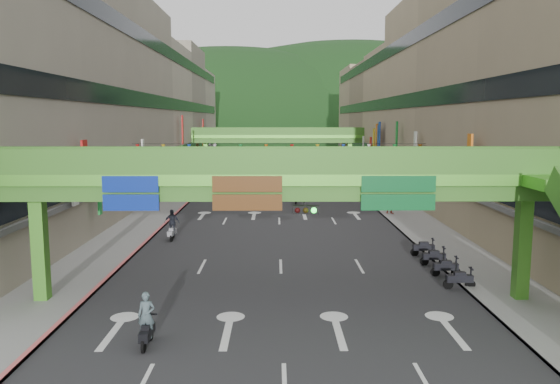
# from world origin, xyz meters

# --- Properties ---
(ground) EXTENTS (320.00, 320.00, 0.00)m
(ground) POSITION_xyz_m (0.00, 0.00, 0.00)
(ground) COLOR black
(ground) RESTS_ON ground
(road_slab) EXTENTS (18.00, 140.00, 0.02)m
(road_slab) POSITION_xyz_m (0.00, 50.00, 0.01)
(road_slab) COLOR #28282B
(road_slab) RESTS_ON ground
(sidewalk_left) EXTENTS (4.00, 140.00, 0.15)m
(sidewalk_left) POSITION_xyz_m (-11.00, 50.00, 0.07)
(sidewalk_left) COLOR gray
(sidewalk_left) RESTS_ON ground
(sidewalk_right) EXTENTS (4.00, 140.00, 0.15)m
(sidewalk_right) POSITION_xyz_m (11.00, 50.00, 0.07)
(sidewalk_right) COLOR gray
(sidewalk_right) RESTS_ON ground
(curb_left) EXTENTS (0.20, 140.00, 0.18)m
(curb_left) POSITION_xyz_m (-9.10, 50.00, 0.09)
(curb_left) COLOR #CC5959
(curb_left) RESTS_ON ground
(curb_right) EXTENTS (0.20, 140.00, 0.18)m
(curb_right) POSITION_xyz_m (9.10, 50.00, 0.09)
(curb_right) COLOR gray
(curb_right) RESTS_ON ground
(building_row_left) EXTENTS (12.80, 95.00, 19.00)m
(building_row_left) POSITION_xyz_m (-18.93, 50.00, 9.46)
(building_row_left) COLOR #9E937F
(building_row_left) RESTS_ON ground
(building_row_right) EXTENTS (12.80, 95.00, 19.00)m
(building_row_right) POSITION_xyz_m (18.93, 50.00, 9.46)
(building_row_right) COLOR gray
(building_row_right) RESTS_ON ground
(overpass_near) EXTENTS (28.00, 12.27, 7.10)m
(overpass_near) POSITION_xyz_m (0.93, 5.38, 5.21)
(overpass_near) COLOR #4C9E2D
(overpass_near) RESTS_ON ground
(overpass_far) EXTENTS (28.00, 2.20, 7.10)m
(overpass_far) POSITION_xyz_m (0.00, 65.00, 5.40)
(overpass_far) COLOR #4C9E2D
(overpass_far) RESTS_ON ground
(hill_left) EXTENTS (168.00, 140.00, 112.00)m
(hill_left) POSITION_xyz_m (-15.00, 160.00, 0.00)
(hill_left) COLOR #1C4419
(hill_left) RESTS_ON ground
(hill_right) EXTENTS (208.00, 176.00, 128.00)m
(hill_right) POSITION_xyz_m (25.00, 180.00, 0.00)
(hill_right) COLOR #1C4419
(hill_right) RESTS_ON ground
(bunting_string) EXTENTS (26.00, 0.36, 0.47)m
(bunting_string) POSITION_xyz_m (0.00, 30.00, 5.96)
(bunting_string) COLOR black
(bunting_string) RESTS_ON ground
(scooter_rider_near) EXTENTS (0.63, 1.60, 2.07)m
(scooter_rider_near) POSITION_xyz_m (-5.04, 1.00, 0.97)
(scooter_rider_near) COLOR black
(scooter_rider_near) RESTS_ON ground
(scooter_rider_mid) EXTENTS (0.94, 1.60, 2.20)m
(scooter_rider_mid) POSITION_xyz_m (1.71, 35.43, 1.15)
(scooter_rider_mid) COLOR black
(scooter_rider_mid) RESTS_ON ground
(scooter_rider_left) EXTENTS (1.10, 1.60, 2.16)m
(scooter_rider_left) POSITION_xyz_m (-7.50, 18.93, 1.09)
(scooter_rider_left) COLOR gray
(scooter_rider_left) RESTS_ON ground
(scooter_rider_far) EXTENTS (0.77, 1.60, 1.89)m
(scooter_rider_far) POSITION_xyz_m (-5.15, 36.45, 0.94)
(scooter_rider_far) COLOR brown
(scooter_rider_far) RESTS_ON ground
(parked_scooter_row) EXTENTS (1.60, 7.15, 1.08)m
(parked_scooter_row) POSITION_xyz_m (8.80, 11.06, 0.52)
(parked_scooter_row) COLOR black
(parked_scooter_row) RESTS_ON ground
(car_silver) EXTENTS (1.51, 4.33, 1.43)m
(car_silver) POSITION_xyz_m (-3.68, 48.63, 0.71)
(car_silver) COLOR silver
(car_silver) RESTS_ON ground
(car_yellow) EXTENTS (1.95, 3.80, 1.24)m
(car_yellow) POSITION_xyz_m (4.87, 45.54, 0.62)
(car_yellow) COLOR gold
(car_yellow) RESTS_ON ground
(pedestrian_red) EXTENTS (0.97, 0.81, 1.78)m
(pedestrian_red) POSITION_xyz_m (9.80, 28.66, 0.89)
(pedestrian_red) COLOR #A52216
(pedestrian_red) RESTS_ON ground
(pedestrian_dark) EXTENTS (0.95, 0.86, 1.55)m
(pedestrian_dark) POSITION_xyz_m (9.80, 37.65, 0.78)
(pedestrian_dark) COLOR black
(pedestrian_dark) RESTS_ON ground
(pedestrian_blue) EXTENTS (0.78, 0.52, 1.64)m
(pedestrian_blue) POSITION_xyz_m (9.80, 40.00, 0.82)
(pedestrian_blue) COLOR #333757
(pedestrian_blue) RESTS_ON ground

